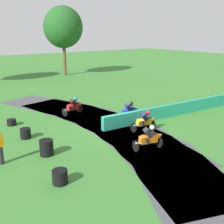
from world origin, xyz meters
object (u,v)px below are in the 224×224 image
Objects in this scene: motorcycle_trailing_blue at (129,111)px; motorcycle_fourth_red at (74,106)px; track_marshal at (0,148)px; tire_stack_mid_a at (46,148)px; tire_stack_near at (60,177)px; tire_stack_mid_b at (26,133)px; motorcycle_lead_orange at (150,138)px; tire_stack_far at (12,122)px; motorcycle_chase_yellow at (145,121)px.

motorcycle_trailing_blue is 1.00× the size of motorcycle_fourth_red.
track_marshal is (-6.74, -5.10, 0.18)m from motorcycle_fourth_red.
tire_stack_mid_a is at bearing -9.71° from track_marshal.
tire_stack_near is 0.39× the size of track_marshal.
motorcycle_lead_orange is at bearing -49.77° from tire_stack_mid_b.
motorcycle_fourth_red is (-2.39, 3.51, -0.01)m from motorcycle_trailing_blue.
motorcycle_fourth_red is 1.05× the size of track_marshal.
motorcycle_fourth_red is 8.45m from track_marshal.
track_marshal is (-2.19, -5.35, 0.62)m from tire_stack_far.
track_marshal is at bearing -129.81° from tire_stack_mid_b.
tire_stack_near is at bearing -159.97° from motorcycle_chase_yellow.
motorcycle_lead_orange is 2.86× the size of tire_stack_far.
motorcycle_trailing_blue is 2.85× the size of tire_stack_far.
tire_stack_mid_b is at bearing 130.23° from motorcycle_lead_orange.
motorcycle_trailing_blue is 9.13m from tire_stack_near.
motorcycle_trailing_blue is (2.43, 4.54, -0.01)m from motorcycle_lead_orange.
motorcycle_lead_orange is at bearing -23.71° from track_marshal.
tire_stack_far is at bearing 87.95° from tire_stack_mid_b.
motorcycle_trailing_blue is at bearing 9.92° from track_marshal.
motorcycle_fourth_red is 2.83× the size of tire_stack_mid_b.
motorcycle_trailing_blue is 7.29m from tire_stack_mid_a.
motorcycle_fourth_red is 2.86× the size of tire_stack_far.
motorcycle_chase_yellow is at bearing 51.41° from motorcycle_lead_orange.
motorcycle_lead_orange reaches higher than tire_stack_far.
tire_stack_mid_b is (-6.44, 3.15, -0.34)m from motorcycle_chase_yellow.
tire_stack_near is at bearing -122.59° from motorcycle_fourth_red.
motorcycle_fourth_red is 4.57m from tire_stack_far.
tire_stack_mid_b is 3.30m from track_marshal.
tire_stack_far is (-6.34, 5.99, -0.44)m from motorcycle_chase_yellow.
motorcycle_trailing_blue reaches higher than tire_stack_near.
tire_stack_near is at bearing -103.84° from tire_stack_mid_a.
tire_stack_mid_b is 2.85m from tire_stack_far.
motorcycle_lead_orange is 5.27m from tire_stack_mid_a.
tire_stack_far is at bearing 67.73° from track_marshal.
tire_stack_far is (0.08, 5.71, -0.20)m from tire_stack_mid_a.
motorcycle_trailing_blue reaches higher than tire_stack_far.
motorcycle_fourth_red reaches higher than tire_stack_far.
motorcycle_lead_orange is 7.14m from tire_stack_mid_b.
motorcycle_chase_yellow is 8.73m from tire_stack_far.
motorcycle_lead_orange reaches higher than motorcycle_chase_yellow.
motorcycle_lead_orange is at bearing 3.29° from tire_stack_near.
motorcycle_trailing_blue is 1.04× the size of track_marshal.
tire_stack_near is (-5.34, -8.35, -0.34)m from motorcycle_fourth_red.
motorcycle_fourth_red is 2.69× the size of tire_stack_near.
tire_stack_mid_b is at bearing 172.65° from motorcycle_trailing_blue.
tire_stack_mid_b is (0.69, 5.75, 0.00)m from tire_stack_near.
track_marshal is at bearing -142.85° from motorcycle_fourth_red.
motorcycle_chase_yellow is 6.43m from tire_stack_mid_a.
motorcycle_trailing_blue reaches higher than tire_stack_mid_a.
motorcycle_fourth_red is 9.92m from tire_stack_near.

